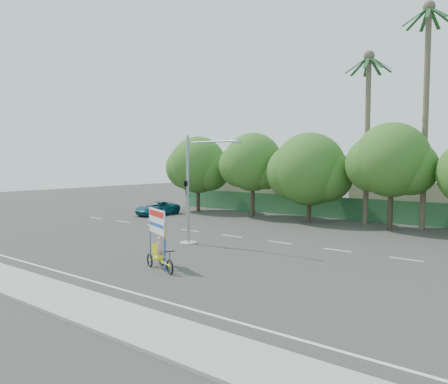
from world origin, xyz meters
The scene contains 14 objects.
ground centered at (0.00, 0.00, 0.00)m, with size 120.00×120.00×0.00m, color #33302D.
sidewalk_near centered at (0.00, -7.50, 0.06)m, with size 50.00×2.40×0.12m, color gray.
fence centered at (0.00, 21.50, 1.00)m, with size 38.00×0.08×2.00m, color #336B3D.
building_left centered at (-10.00, 26.00, 2.00)m, with size 12.00×8.00×4.00m, color beige.
building_right centered at (8.00, 26.00, 1.80)m, with size 14.00×8.00×3.60m, color beige.
tree_far_left centered at (-14.05, 18.00, 4.76)m, with size 7.14×6.00×7.96m.
tree_left centered at (-7.05, 18.00, 5.06)m, with size 6.66×5.60×8.07m.
tree_center centered at (-1.05, 18.00, 4.47)m, with size 7.62×6.40×7.85m.
tree_right centered at (5.95, 18.00, 5.24)m, with size 6.90×5.80×8.36m.
palm_tall centered at (8.00, 19.50, 10.46)m, with size 3.73×3.79×17.45m.
palm_short centered at (3.50, 19.50, 8.86)m, with size 3.73×3.79×14.45m.
traffic_signal centered at (-2.20, 3.98, 2.92)m, with size 4.72×1.10×7.00m.
trike_billboard centered at (0.77, -1.66, 1.25)m, with size 2.94×1.46×3.11m.
pickup_truck centered at (-15.14, 13.14, 0.66)m, with size 2.20×4.77×1.33m, color #0D535F.
Camera 1 is at (16.66, -16.67, 5.39)m, focal length 35.00 mm.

